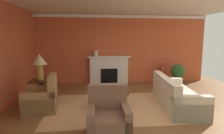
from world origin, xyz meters
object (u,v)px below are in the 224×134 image
at_px(sofa, 176,97).
at_px(side_table, 41,90).
at_px(fireplace, 109,70).
at_px(vase_tall_corner, 162,75).
at_px(table_lamp, 39,62).
at_px(vase_mantel_left, 96,53).
at_px(coffee_table, 111,96).
at_px(armchair_facing_fireplace, 108,120).
at_px(potted_plant, 178,73).
at_px(armchair_near_window, 42,100).

height_order(sofa, side_table, sofa).
xyz_separation_m(fireplace, vase_tall_corner, (2.23, -0.30, -0.16)).
distance_m(fireplace, vase_tall_corner, 2.25).
xyz_separation_m(sofa, table_lamp, (-3.77, 0.74, 0.93)).
distance_m(sofa, vase_mantel_left, 3.77).
bearing_deg(table_lamp, coffee_table, -16.02).
height_order(side_table, vase_mantel_left, vase_mantel_left).
xyz_separation_m(armchair_facing_fireplace, potted_plant, (3.22, 3.85, 0.19)).
relative_size(armchair_near_window, coffee_table, 0.95).
bearing_deg(side_table, coffee_table, -16.02).
bearing_deg(table_lamp, armchair_near_window, -73.49).
xyz_separation_m(coffee_table, side_table, (-2.00, 0.58, 0.06)).
relative_size(armchair_facing_fireplace, potted_plant, 1.14).
bearing_deg(coffee_table, vase_mantel_left, 97.30).
distance_m(side_table, table_lamp, 0.82).
height_order(armchair_near_window, coffee_table, armchair_near_window).
bearing_deg(armchair_facing_fireplace, side_table, 131.47).
bearing_deg(table_lamp, sofa, -11.13).
distance_m(coffee_table, side_table, 2.08).
xyz_separation_m(fireplace, vase_mantel_left, (-0.55, -0.05, 0.73)).
bearing_deg(vase_mantel_left, side_table, -126.61).
relative_size(coffee_table, table_lamp, 1.33).
distance_m(armchair_near_window, vase_mantel_left, 3.35).
relative_size(armchair_facing_fireplace, table_lamp, 1.27).
height_order(armchair_near_window, table_lamp, table_lamp).
height_order(coffee_table, vase_tall_corner, vase_tall_corner).
bearing_deg(vase_mantel_left, coffee_table, -82.70).
bearing_deg(table_lamp, vase_mantel_left, 53.39).
xyz_separation_m(armchair_near_window, side_table, (-0.19, 0.64, 0.09)).
height_order(armchair_facing_fireplace, coffee_table, armchair_facing_fireplace).
bearing_deg(coffee_table, armchair_near_window, -177.92).
bearing_deg(sofa, armchair_facing_fireplace, -146.53).
bearing_deg(potted_plant, fireplace, 170.76).
distance_m(armchair_facing_fireplace, potted_plant, 5.02).
xyz_separation_m(side_table, table_lamp, (0.00, 0.00, 0.82)).
bearing_deg(sofa, fireplace, 117.63).
relative_size(side_table, table_lamp, 0.93).
height_order(fireplace, potted_plant, fireplace).
xyz_separation_m(sofa, armchair_facing_fireplace, (-1.97, -1.30, 0.01)).
height_order(table_lamp, vase_mantel_left, table_lamp).
distance_m(sofa, armchair_facing_fireplace, 2.36).
height_order(sofa, vase_mantel_left, vase_mantel_left).
relative_size(armchair_facing_fireplace, vase_mantel_left, 4.09).
height_order(side_table, table_lamp, table_lamp).
bearing_deg(fireplace, sofa, -62.37).
bearing_deg(vase_tall_corner, potted_plant, -14.99).
bearing_deg(sofa, vase_mantel_left, 125.69).
bearing_deg(sofa, table_lamp, 168.87).
height_order(armchair_facing_fireplace, vase_tall_corner, armchair_facing_fireplace).
relative_size(armchair_facing_fireplace, side_table, 1.36).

